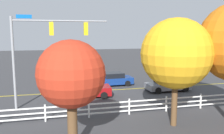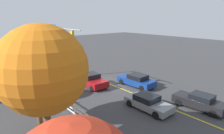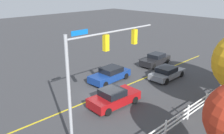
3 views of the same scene
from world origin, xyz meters
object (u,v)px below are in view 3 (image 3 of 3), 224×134
car_2 (155,60)px  car_3 (114,98)px  car_1 (110,75)px  car_0 (167,73)px

car_2 → car_3: size_ratio=1.02×
car_1 → car_0: bearing=139.5°
car_0 → car_3: 8.28m
car_0 → car_3: car_3 is taller
car_1 → car_2: size_ratio=1.03×
car_3 → car_1: bearing=52.3°
car_1 → car_2: car_1 is taller
car_0 → car_2: 4.61m
car_1 → car_3: bearing=46.7°
car_1 → car_3: car_3 is taller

